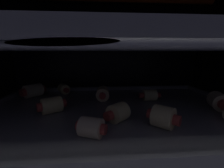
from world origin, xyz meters
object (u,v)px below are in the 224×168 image
object	(u,v)px
pig_in_blanket_lower_4	(91,127)
pig_in_blanket_lower_0	(33,91)
pig_in_blanket_upper_7	(186,41)
baking_tray_lower	(115,110)
pig_in_blanket_lower_2	(150,95)
pig_in_blanket_lower_8	(163,117)
pig_in_blanket_upper_1	(68,33)
pig_in_blanket_upper_2	(181,33)
pig_in_blanket_lower_1	(219,101)
baking_tray_upper	(115,44)
pig_in_blanket_upper_3	(50,39)
pig_in_blanket_upper_4	(209,35)
oven_rack_lower	(115,114)
pig_in_blanket_upper_8	(169,38)
pig_in_blanket_upper_6	(5,34)
oven_rack_upper	(115,49)
pig_in_blanket_upper_5	(148,39)
pig_in_blanket_lower_3	(52,105)
pig_in_blanket_upper_0	(86,32)
pig_in_blanket_lower_7	(64,89)
pig_in_blanket_lower_5	(103,94)
pig_in_blanket_lower_6	(117,113)

from	to	relation	value
pig_in_blanket_lower_4	pig_in_blanket_lower_0	bearing A→B (deg)	127.65
pig_in_blanket_upper_7	pig_in_blanket_lower_0	bearing A→B (deg)	-177.88
baking_tray_lower	pig_in_blanket_lower_0	xyz separation A→B (cm)	(-20.03, 10.28, 1.98)
pig_in_blanket_lower_2	pig_in_blanket_lower_8	distance (cm)	13.49
pig_in_blanket_upper_1	pig_in_blanket_upper_2	xyz separation A→B (cm)	(19.45, -3.27, -0.32)
pig_in_blanket_lower_1	pig_in_blanket_lower_8	xyz separation A→B (cm)	(-14.18, -6.63, 0.01)
baking_tray_upper	pig_in_blanket_upper_3	bearing A→B (deg)	140.37
pig_in_blanket_upper_2	pig_in_blanket_upper_7	bearing A→B (deg)	57.45
baking_tray_upper	pig_in_blanket_upper_4	size ratio (longest dim) A/B	9.36
baking_tray_lower	oven_rack_lower	bearing A→B (deg)	0.00
pig_in_blanket_lower_4	pig_in_blanket_upper_8	xyz separation A→B (cm)	(16.89, 15.68, 13.05)
pig_in_blanket_upper_6	pig_in_blanket_upper_7	bearing A→B (deg)	17.44
oven_rack_lower	oven_rack_upper	size ratio (longest dim) A/B	1.00
pig_in_blanket_upper_8	pig_in_blanket_upper_5	bearing A→B (deg)	109.74
pig_in_blanket_lower_1	pig_in_blanket_upper_5	world-z (taller)	pig_in_blanket_upper_5
pig_in_blanket_lower_3	pig_in_blanket_upper_7	world-z (taller)	pig_in_blanket_upper_7
pig_in_blanket_lower_0	pig_in_blanket_lower_2	xyz separation A→B (cm)	(28.86, -5.43, -0.34)
pig_in_blanket_upper_0	pig_in_blanket_upper_2	bearing A→B (deg)	4.93
pig_in_blanket_upper_6	pig_in_blanket_upper_8	size ratio (longest dim) A/B	1.11
pig_in_blanket_lower_3	pig_in_blanket_upper_0	size ratio (longest dim) A/B	1.10
pig_in_blanket_lower_2	oven_rack_upper	bearing A→B (deg)	-151.23
baking_tray_lower	pig_in_blanket_lower_2	size ratio (longest dim) A/B	10.03
baking_tray_lower	pig_in_blanket_lower_8	size ratio (longest dim) A/B	10.98
pig_in_blanket_lower_0	pig_in_blanket_lower_1	size ratio (longest dim) A/B	0.99
pig_in_blanket_upper_6	pig_in_blanket_upper_8	bearing A→B (deg)	10.73
pig_in_blanket_lower_0	pig_in_blanket_upper_2	size ratio (longest dim) A/B	1.15
oven_rack_lower	pig_in_blanket_upper_3	xyz separation A→B (cm)	(-15.58, 12.91, 15.74)
pig_in_blanket_upper_2	pig_in_blanket_upper_5	bearing A→B (deg)	92.85
oven_rack_upper	pig_in_blanket_upper_3	world-z (taller)	pig_in_blanket_upper_3
pig_in_blanket_lower_7	oven_rack_lower	bearing A→B (deg)	-45.27
pig_in_blanket_lower_1	pig_in_blanket_lower_7	world-z (taller)	pig_in_blanket_lower_1
pig_in_blanket_lower_4	pig_in_blanket_upper_4	xyz separation A→B (cm)	(23.50, 11.75, 13.35)
pig_in_blanket_upper_8	pig_in_blanket_lower_5	bearing A→B (deg)	176.36
pig_in_blanket_lower_8	pig_in_blanket_upper_2	xyz separation A→B (cm)	(4.39, 5.30, 12.76)
oven_rack_lower	pig_in_blanket_upper_4	xyz separation A→B (cm)	(19.34, 1.47, 15.82)
oven_rack_lower	pig_in_blanket_lower_5	distance (cm)	7.24
pig_in_blanket_lower_2	pig_in_blanket_upper_7	xyz separation A→B (cm)	(11.67, 6.93, 13.00)
pig_in_blanket_lower_1	pig_in_blanket_upper_2	world-z (taller)	pig_in_blanket_upper_2
oven_rack_lower	pig_in_blanket_lower_7	bearing A→B (deg)	134.73
pig_in_blanket_lower_5	pig_in_blanket_upper_8	xyz separation A→B (cm)	(15.01, -0.95, 12.87)
pig_in_blanket_lower_0	pig_in_blanket_lower_7	size ratio (longest dim) A/B	1.24
oven_rack_upper	pig_in_blanket_upper_4	world-z (taller)	pig_in_blanket_upper_4
oven_rack_lower	pig_in_blanket_lower_2	world-z (taller)	pig_in_blanket_lower_2
baking_tray_upper	pig_in_blanket_upper_8	distance (cm)	13.92
baking_tray_lower	pig_in_blanket_lower_4	size ratio (longest dim) A/B	11.62
pig_in_blanket_lower_8	oven_rack_upper	size ratio (longest dim) A/B	0.08
baking_tray_lower	oven_rack_upper	world-z (taller)	oven_rack_upper
pig_in_blanket_lower_6	pig_in_blanket_lower_7	world-z (taller)	pig_in_blanket_lower_6
pig_in_blanket_lower_1	pig_in_blanket_upper_6	bearing A→B (deg)	178.29
pig_in_blanket_lower_6	pig_in_blanket_lower_4	bearing A→B (deg)	-131.12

